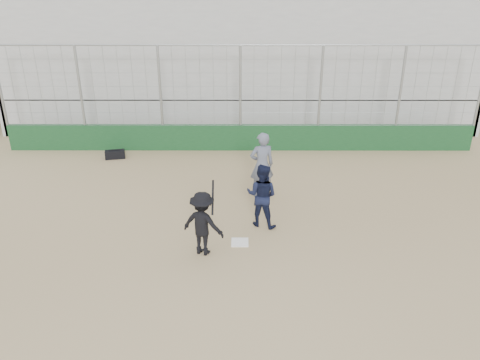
{
  "coord_description": "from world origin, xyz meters",
  "views": [
    {
      "loc": [
        0.03,
        -10.36,
        6.33
      ],
      "look_at": [
        0.0,
        1.4,
        1.15
      ],
      "focal_mm": 35.0,
      "sensor_mm": 36.0,
      "label": 1
    }
  ],
  "objects_px": {
    "batter_at_plate": "(203,223)",
    "catcher_crouched": "(261,206)",
    "equipment_bag": "(115,154)",
    "umpire": "(262,168)"
  },
  "relations": [
    {
      "from": "umpire",
      "to": "catcher_crouched",
      "type": "bearing_deg",
      "value": 73.88
    },
    {
      "from": "catcher_crouched",
      "to": "umpire",
      "type": "relative_size",
      "value": 0.65
    },
    {
      "from": "batter_at_plate",
      "to": "equipment_bag",
      "type": "bearing_deg",
      "value": 120.36
    },
    {
      "from": "batter_at_plate",
      "to": "catcher_crouched",
      "type": "height_order",
      "value": "batter_at_plate"
    },
    {
      "from": "batter_at_plate",
      "to": "catcher_crouched",
      "type": "distance_m",
      "value": 2.02
    },
    {
      "from": "equipment_bag",
      "to": "umpire",
      "type": "bearing_deg",
      "value": -31.13
    },
    {
      "from": "catcher_crouched",
      "to": "umpire",
      "type": "height_order",
      "value": "umpire"
    },
    {
      "from": "batter_at_plate",
      "to": "equipment_bag",
      "type": "height_order",
      "value": "batter_at_plate"
    },
    {
      "from": "catcher_crouched",
      "to": "equipment_bag",
      "type": "relative_size",
      "value": 1.57
    },
    {
      "from": "batter_at_plate",
      "to": "umpire",
      "type": "xyz_separation_m",
      "value": [
        1.56,
        3.25,
        0.11
      ]
    }
  ]
}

